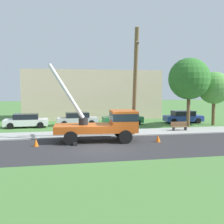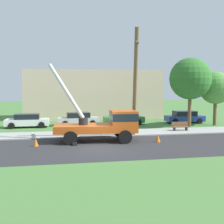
# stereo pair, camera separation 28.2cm
# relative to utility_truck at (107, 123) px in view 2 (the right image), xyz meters

# --- Properties ---
(ground_plane) EXTENTS (120.00, 120.00, 0.00)m
(ground_plane) POSITION_rel_utility_truck_xyz_m (-0.83, 9.81, -1.41)
(ground_plane) COLOR #477538
(road_asphalt) EXTENTS (80.00, 7.67, 0.01)m
(road_asphalt) POSITION_rel_utility_truck_xyz_m (-0.83, -2.19, -1.40)
(road_asphalt) COLOR #2B2B2D
(road_asphalt) RESTS_ON ground
(sidewalk_strip) EXTENTS (80.00, 3.39, 0.10)m
(sidewalk_strip) POSITION_rel_utility_truck_xyz_m (-0.83, 3.34, -1.36)
(sidewalk_strip) COLOR #9E9E99
(sidewalk_strip) RESTS_ON ground
(utility_truck) EXTENTS (6.74, 3.22, 5.98)m
(utility_truck) POSITION_rel_utility_truck_xyz_m (0.00, 0.00, 0.00)
(utility_truck) COLOR #C65119
(utility_truck) RESTS_ON ground
(leaning_utility_pole) EXTENTS (0.82, 3.30, 8.71)m
(leaning_utility_pole) POSITION_rel_utility_truck_xyz_m (2.46, 0.78, 3.06)
(leaning_utility_pole) COLOR brown
(leaning_utility_pole) RESTS_ON ground
(traffic_cone_ahead) EXTENTS (0.36, 0.36, 0.56)m
(traffic_cone_ahead) POSITION_rel_utility_truck_xyz_m (3.75, -1.13, -1.13)
(traffic_cone_ahead) COLOR orange
(traffic_cone_ahead) RESTS_ON ground
(traffic_cone_behind) EXTENTS (0.36, 0.36, 0.56)m
(traffic_cone_behind) POSITION_rel_utility_truck_xyz_m (-5.20, -0.97, -1.13)
(traffic_cone_behind) COLOR orange
(traffic_cone_behind) RESTS_ON ground
(parked_sedan_white) EXTENTS (4.42, 2.05, 1.42)m
(parked_sedan_white) POSITION_rel_utility_truck_xyz_m (-6.85, 8.89, -0.70)
(parked_sedan_white) COLOR silver
(parked_sedan_white) RESTS_ON ground
(parked_sedan_silver) EXTENTS (4.45, 2.10, 1.42)m
(parked_sedan_silver) POSITION_rel_utility_truck_xyz_m (-1.56, 9.47, -0.70)
(parked_sedan_silver) COLOR #B7B7BF
(parked_sedan_silver) RESTS_ON ground
(parked_sedan_green) EXTENTS (4.49, 2.18, 1.42)m
(parked_sedan_green) POSITION_rel_utility_truck_xyz_m (3.51, 9.31, -0.70)
(parked_sedan_green) COLOR #1E6638
(parked_sedan_green) RESTS_ON ground
(parked_sedan_blue) EXTENTS (4.47, 2.14, 1.42)m
(parked_sedan_blue) POSITION_rel_utility_truck_xyz_m (10.76, 9.25, -0.70)
(parked_sedan_blue) COLOR #263F99
(parked_sedan_blue) RESTS_ON ground
(park_bench) EXTENTS (1.60, 0.45, 0.90)m
(park_bench) POSITION_rel_utility_truck_xyz_m (7.58, 3.41, -0.95)
(park_bench) COLOR brown
(park_bench) RESTS_ON ground
(roadside_tree_near) EXTENTS (4.30, 4.30, 7.19)m
(roadside_tree_near) POSITION_rel_utility_truck_xyz_m (9.76, 5.99, 3.61)
(roadside_tree_near) COLOR brown
(roadside_tree_near) RESTS_ON ground
(roadside_tree_far) EXTENTS (3.50, 3.50, 5.85)m
(roadside_tree_far) POSITION_rel_utility_truck_xyz_m (13.14, 6.79, 2.66)
(roadside_tree_far) COLOR brown
(roadside_tree_far) RESTS_ON ground
(lowrise_building_backdrop) EXTENTS (18.00, 6.00, 6.40)m
(lowrise_building_backdrop) POSITION_rel_utility_truck_xyz_m (1.04, 17.10, 1.79)
(lowrise_building_backdrop) COLOR #C6B293
(lowrise_building_backdrop) RESTS_ON ground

